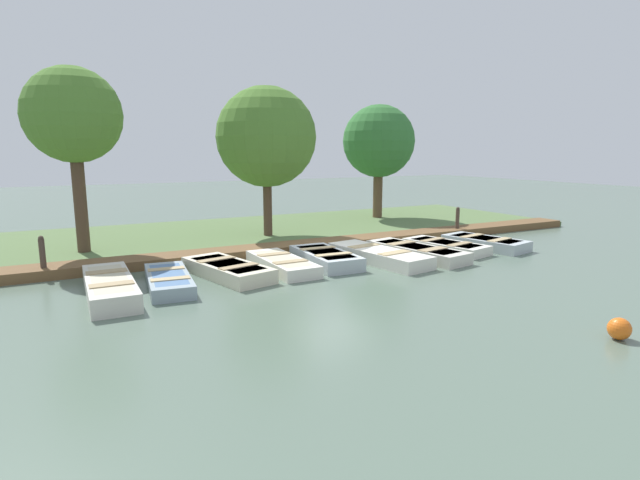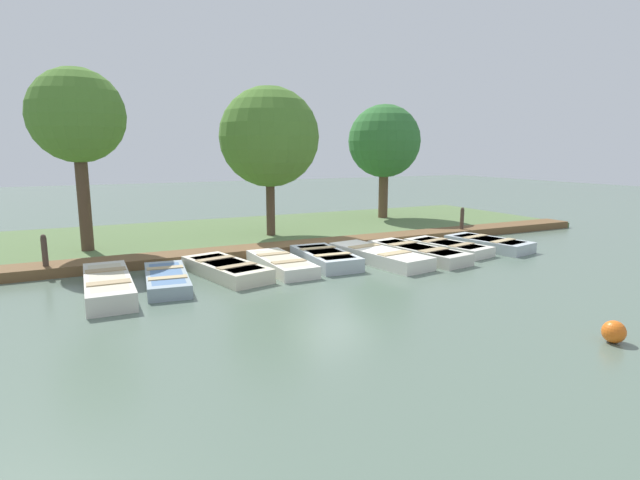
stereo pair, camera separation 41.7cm
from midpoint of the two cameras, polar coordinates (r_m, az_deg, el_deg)
The scene contains 18 objects.
ground_plane at distance 15.26m, azimuth 2.13°, elevation -2.10°, with size 80.00×80.00×0.00m, color #566B5B.
shore_bank at distance 19.70m, azimuth -4.79°, elevation 0.97°, with size 8.00×24.00×0.20m.
dock_walkway at distance 16.53m, azimuth -0.31°, elevation -0.66°, with size 1.07×23.71×0.27m.
rowboat_0 at distance 12.34m, azimuth -22.20°, elevation -4.78°, with size 3.40×1.01×0.44m.
rowboat_1 at distance 12.67m, azimuth -16.22°, elevation -4.29°, with size 2.89×1.25×0.34m.
rowboat_2 at distance 13.27m, azimuth -9.81°, elevation -3.27°, with size 3.11×1.80×0.39m.
rowboat_3 at distance 13.83m, azimuth -3.63°, elevation -2.68°, with size 2.93×1.05×0.35m.
rowboat_4 at distance 14.39m, azimuth 1.40°, elevation -2.03°, with size 2.70×1.27×0.41m.
rowboat_5 at distance 14.83m, azimuth 7.54°, elevation -1.78°, with size 3.60×1.63×0.40m.
rowboat_6 at distance 15.56m, azimuth 11.82°, elevation -1.37°, with size 3.50×1.66×0.38m.
rowboat_7 at distance 16.73m, azimuth 15.08°, elevation -0.79°, with size 2.95×1.69×0.33m.
rowboat_8 at distance 17.66m, azimuth 19.33°, elevation -0.39°, with size 2.93×1.77×0.37m.
mooring_post_near at distance 14.73m, azimuth -28.22°, elevation -1.54°, with size 0.15×0.15×1.11m.
mooring_post_far at distance 19.93m, azimuth 16.49°, elevation 2.02°, with size 0.15×0.15×1.11m.
buoy at distance 10.11m, azimuth 31.59°, elevation -8.93°, with size 0.39×0.39×0.39m.
park_tree_far_left at distance 16.68m, azimuth -25.37°, elevation 12.56°, with size 2.78×2.78×5.66m.
park_tree_left at distance 18.04m, azimuth -5.14°, elevation 11.61°, with size 3.52×3.52×5.48m.
park_tree_center at distance 23.06m, azimuth 7.89°, elevation 11.06°, with size 3.25×3.25×5.29m.
Camera 2 is at (13.21, -6.92, 3.24)m, focal length 28.00 mm.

